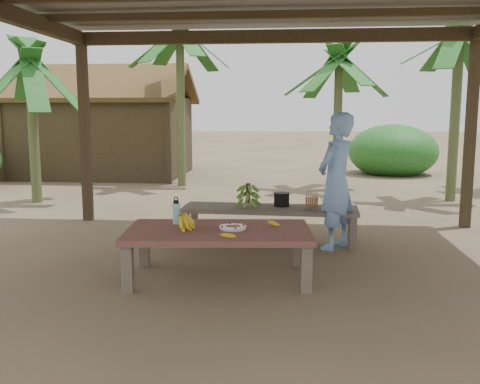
# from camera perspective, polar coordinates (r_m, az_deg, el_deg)

# --- Properties ---
(ground) EXTENTS (80.00, 80.00, 0.00)m
(ground) POSITION_cam_1_polar(r_m,az_deg,el_deg) (5.76, 2.42, -8.04)
(ground) COLOR brown
(ground) RESTS_ON ground
(work_table) EXTENTS (1.88, 1.15, 0.50)m
(work_table) POSITION_cam_1_polar(r_m,az_deg,el_deg) (5.30, -2.28, -4.66)
(work_table) COLOR brown
(work_table) RESTS_ON ground
(bench) EXTENTS (2.23, 0.71, 0.45)m
(bench) POSITION_cam_1_polar(r_m,az_deg,el_deg) (6.77, 3.19, -2.10)
(bench) COLOR brown
(bench) RESTS_ON ground
(ripe_banana_bunch) EXTENTS (0.31, 0.28, 0.17)m
(ripe_banana_bunch) POSITION_cam_1_polar(r_m,az_deg,el_deg) (5.29, -6.35, -3.07)
(ripe_banana_bunch) COLOR yellow
(ripe_banana_bunch) RESTS_ON work_table
(plate) EXTENTS (0.27, 0.27, 0.04)m
(plate) POSITION_cam_1_polar(r_m,az_deg,el_deg) (5.26, -0.77, -3.81)
(plate) COLOR white
(plate) RESTS_ON work_table
(loose_banana_front) EXTENTS (0.15, 0.07, 0.04)m
(loose_banana_front) POSITION_cam_1_polar(r_m,az_deg,el_deg) (4.91, -1.28, -4.67)
(loose_banana_front) COLOR yellow
(loose_banana_front) RESTS_ON work_table
(loose_banana_side) EXTENTS (0.16, 0.12, 0.04)m
(loose_banana_side) POSITION_cam_1_polar(r_m,az_deg,el_deg) (5.44, 3.60, -3.37)
(loose_banana_side) COLOR yellow
(loose_banana_side) RESTS_ON work_table
(water_flask) EXTENTS (0.07, 0.07, 0.28)m
(water_flask) POSITION_cam_1_polar(r_m,az_deg,el_deg) (5.54, -6.82, -2.18)
(water_flask) COLOR #45D9D2
(water_flask) RESTS_ON work_table
(green_banana_stalk) EXTENTS (0.29, 0.29, 0.32)m
(green_banana_stalk) POSITION_cam_1_polar(r_m,az_deg,el_deg) (6.76, 0.88, -0.26)
(green_banana_stalk) COLOR #598C2D
(green_banana_stalk) RESTS_ON bench
(cooking_pot) EXTENTS (0.20, 0.20, 0.17)m
(cooking_pot) POSITION_cam_1_polar(r_m,az_deg,el_deg) (6.84, 4.46, -0.83)
(cooking_pot) COLOR black
(cooking_pot) RESTS_ON bench
(skewer_rack) EXTENTS (0.18, 0.09, 0.24)m
(skewer_rack) POSITION_cam_1_polar(r_m,az_deg,el_deg) (6.67, 7.65, -0.80)
(skewer_rack) COLOR #A57F47
(skewer_rack) RESTS_ON bench
(woman) EXTENTS (0.66, 0.72, 1.64)m
(woman) POSITION_cam_1_polar(r_m,az_deg,el_deg) (6.50, 10.21, 1.13)
(woman) COLOR #7BA6E9
(woman) RESTS_ON ground
(hut) EXTENTS (4.40, 3.43, 2.85)m
(hut) POSITION_cam_1_polar(r_m,az_deg,el_deg) (14.34, -14.18, 6.14)
(hut) COLOR black
(hut) RESTS_ON ground
(banana_plant_ne) EXTENTS (1.80, 1.80, 3.31)m
(banana_plant_ne) POSITION_cam_1_polar(r_m,az_deg,el_deg) (10.65, 22.34, 14.24)
(banana_plant_ne) COLOR #596638
(banana_plant_ne) RESTS_ON ground
(banana_plant_n) EXTENTS (1.80, 1.80, 2.99)m
(banana_plant_n) POSITION_cam_1_polar(r_m,az_deg,el_deg) (11.65, 10.51, 12.67)
(banana_plant_n) COLOR #596638
(banana_plant_n) RESTS_ON ground
(banana_plant_nw) EXTENTS (1.80, 1.80, 3.62)m
(banana_plant_nw) POSITION_cam_1_polar(r_m,az_deg,el_deg) (12.00, -6.44, 15.53)
(banana_plant_nw) COLOR #596638
(banana_plant_nw) RESTS_ON ground
(banana_plant_w) EXTENTS (1.80, 1.80, 2.75)m
(banana_plant_w) POSITION_cam_1_polar(r_m,az_deg,el_deg) (10.37, -21.48, 11.45)
(banana_plant_w) COLOR #596638
(banana_plant_w) RESTS_ON ground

